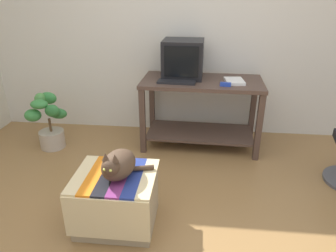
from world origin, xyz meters
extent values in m
plane|color=olive|center=(0.00, 0.00, 0.00)|extent=(14.00, 14.00, 0.00)
cube|color=silver|center=(0.00, 2.05, 1.30)|extent=(8.00, 0.10, 2.60)
cube|color=#4C382D|center=(-0.38, 1.34, 0.37)|extent=(0.06, 0.06, 0.74)
cube|color=#4C382D|center=(0.85, 1.30, 0.37)|extent=(0.06, 0.06, 0.74)
cube|color=#4C382D|center=(0.87, 1.86, 0.37)|extent=(0.06, 0.06, 0.74)
cube|color=#4C382D|center=(-0.36, 1.90, 0.37)|extent=(0.06, 0.06, 0.74)
cube|color=#4C382D|center=(0.24, 1.60, 0.15)|extent=(1.22, 0.59, 0.02)
cube|color=#4C382D|center=(0.24, 1.60, 0.76)|extent=(1.33, 0.69, 0.04)
cube|color=black|center=(0.03, 1.70, 0.79)|extent=(0.31, 0.28, 0.02)
cube|color=black|center=(0.03, 1.70, 0.98)|extent=(0.45, 0.41, 0.41)
cube|color=black|center=(0.02, 1.50, 0.99)|extent=(0.36, 0.02, 0.32)
cube|color=black|center=(-0.03, 1.46, 0.79)|extent=(0.41, 0.17, 0.02)
cube|color=white|center=(0.58, 1.54, 0.79)|extent=(0.21, 0.28, 0.03)
cube|color=tan|center=(-0.38, 0.18, 0.21)|extent=(0.58, 0.49, 0.42)
cube|color=beige|center=(-0.38, -0.09, 0.25)|extent=(0.61, 0.01, 0.34)
cube|color=beige|center=(-0.63, 0.18, 0.43)|extent=(0.10, 0.53, 0.02)
cube|color=orange|center=(-0.53, 0.18, 0.43)|extent=(0.10, 0.53, 0.02)
cube|color=black|center=(-0.43, 0.18, 0.43)|extent=(0.10, 0.53, 0.02)
cube|color=#7A2D6B|center=(-0.33, 0.18, 0.43)|extent=(0.10, 0.53, 0.02)
cube|color=navy|center=(-0.23, 0.18, 0.43)|extent=(0.10, 0.53, 0.02)
cube|color=beige|center=(-0.13, 0.18, 0.43)|extent=(0.10, 0.53, 0.02)
ellipsoid|color=#473323|center=(-0.34, 0.18, 0.53)|extent=(0.28, 0.37, 0.19)
sphere|color=#473323|center=(-0.36, 0.05, 0.59)|extent=(0.13, 0.13, 0.13)
cylinder|color=#473323|center=(-0.23, 0.25, 0.46)|extent=(0.27, 0.11, 0.04)
cone|color=#473323|center=(-0.40, 0.06, 0.66)|extent=(0.05, 0.05, 0.06)
cone|color=#473323|center=(-0.33, 0.05, 0.66)|extent=(0.05, 0.05, 0.06)
sphere|color=#C6D151|center=(-0.39, 0.00, 0.59)|extent=(0.02, 0.02, 0.02)
sphere|color=#C6D151|center=(-0.35, -0.01, 0.59)|extent=(0.02, 0.02, 0.02)
cylinder|color=#B7A893|center=(-1.44, 1.34, 0.10)|extent=(0.28, 0.28, 0.20)
cylinder|color=brown|center=(-1.44, 1.34, 0.28)|extent=(0.03, 0.03, 0.16)
ellipsoid|color=#2D7033|center=(-1.33, 1.35, 0.42)|extent=(0.20, 0.10, 0.12)
ellipsoid|color=#2D7033|center=(-1.37, 1.44, 0.38)|extent=(0.17, 0.14, 0.08)
ellipsoid|color=#38843D|center=(-1.48, 1.47, 0.56)|extent=(0.19, 0.10, 0.14)
ellipsoid|color=#4C8E42|center=(-1.55, 1.42, 0.57)|extent=(0.12, 0.14, 0.12)
ellipsoid|color=#38843D|center=(-1.58, 1.27, 0.42)|extent=(0.18, 0.15, 0.14)
ellipsoid|color=#38843D|center=(-1.49, 1.27, 0.55)|extent=(0.19, 0.15, 0.10)
ellipsoid|color=#2D7033|center=(-1.35, 1.27, 0.48)|extent=(0.16, 0.11, 0.14)
cube|color=#2342B7|center=(0.48, 1.39, 0.80)|extent=(0.11, 0.05, 0.04)
camera|label=1|loc=(0.21, -1.73, 1.71)|focal=33.43mm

